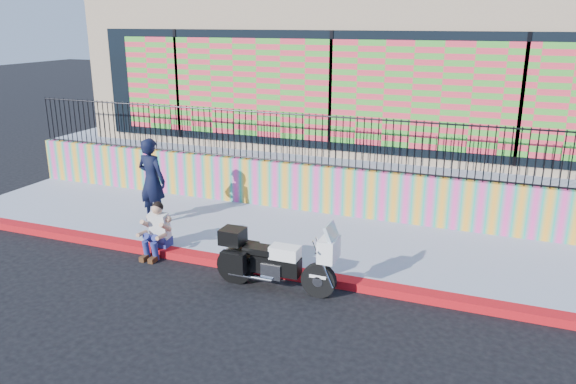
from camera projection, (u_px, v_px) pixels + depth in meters
The scene contains 10 objects.
ground at pixel (261, 272), 10.42m from camera, with size 90.00×90.00×0.00m, color black.
red_curb at pixel (261, 268), 10.39m from camera, with size 16.00×0.30×0.15m, color #9E0B0E.
sidewalk at pixel (293, 237), 11.86m from camera, with size 16.00×3.00×0.15m, color #999FB7.
mural_wall at pixel (317, 189), 13.10m from camera, with size 16.00×0.20×1.10m, color #F03F9A.
metal_fence at pixel (318, 140), 12.76m from camera, with size 15.80×0.04×1.20m, color black, non-canonical shape.
elevated_platform at pixel (369, 147), 17.65m from camera, with size 16.00×10.00×1.25m, color #999FB7.
storefront_building at pixel (371, 63), 16.69m from camera, with size 14.00×8.06×4.00m.
police_motorcycle at pixel (274, 259), 9.61m from camera, with size 2.15×0.71×1.34m.
police_officer at pixel (152, 180), 12.33m from camera, with size 0.69×0.45×1.89m, color black.
seated_man at pixel (156, 235), 10.98m from camera, with size 0.54×0.71×1.06m.
Camera 1 is at (3.97, -8.67, 4.49)m, focal length 35.00 mm.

